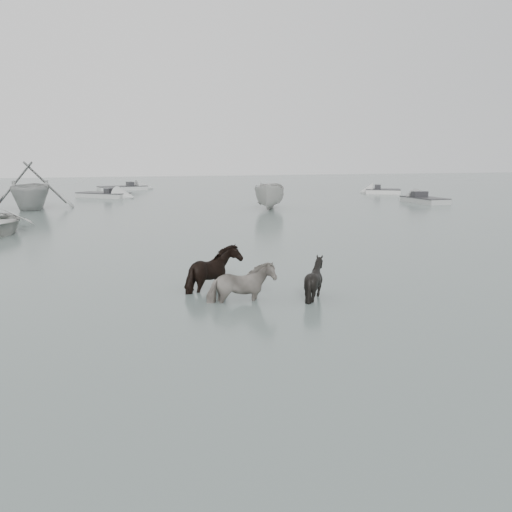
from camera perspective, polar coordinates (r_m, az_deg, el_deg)
ground at (r=14.14m, az=3.40°, el=-3.96°), size 140.00×140.00×0.00m
pony_pinto at (r=13.36m, az=-1.55°, el=-1.83°), size 1.62×0.79×1.35m
pony_dark at (r=14.67m, az=-4.16°, el=-0.49°), size 1.76×1.86×1.48m
pony_black at (r=13.88m, az=5.90°, el=-1.71°), size 1.31×1.22×1.21m
rowboat_trail at (r=37.80m, az=-21.61°, el=6.69°), size 5.01×5.80×3.06m
boat_small at (r=35.15m, az=1.44°, el=6.15°), size 3.37×4.93×1.78m
skiff_port at (r=41.31m, az=16.52°, el=5.64°), size 2.01×5.13×0.75m
skiff_mid at (r=45.74m, az=-15.01°, el=6.14°), size 5.50×4.79×0.75m
skiff_star at (r=49.55m, az=12.62°, el=6.54°), size 4.21×3.27×0.75m
skiff_far at (r=54.16m, az=-13.22°, el=6.83°), size 6.25×2.86×0.75m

